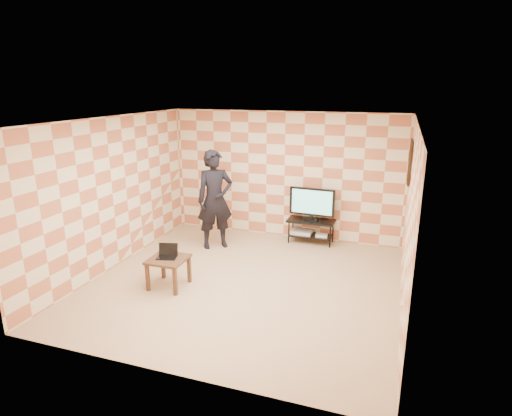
% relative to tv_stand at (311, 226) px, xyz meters
% --- Properties ---
extents(floor, '(5.00, 5.00, 0.00)m').
position_rel_tv_stand_xyz_m(floor, '(-0.66, -2.24, -0.37)').
color(floor, tan).
rests_on(floor, ground).
extents(wall_back, '(5.00, 0.02, 2.70)m').
position_rel_tv_stand_xyz_m(wall_back, '(-0.66, 0.26, 0.98)').
color(wall_back, beige).
rests_on(wall_back, ground).
extents(wall_front, '(5.00, 0.02, 2.70)m').
position_rel_tv_stand_xyz_m(wall_front, '(-0.66, -4.74, 0.98)').
color(wall_front, beige).
rests_on(wall_front, ground).
extents(wall_left, '(0.02, 5.00, 2.70)m').
position_rel_tv_stand_xyz_m(wall_left, '(-3.16, -2.24, 0.98)').
color(wall_left, beige).
rests_on(wall_left, ground).
extents(wall_right, '(0.02, 5.00, 2.70)m').
position_rel_tv_stand_xyz_m(wall_right, '(1.84, -2.24, 0.98)').
color(wall_right, beige).
rests_on(wall_right, ground).
extents(ceiling, '(5.00, 5.00, 0.02)m').
position_rel_tv_stand_xyz_m(ceiling, '(-0.66, -2.24, 2.33)').
color(ceiling, white).
rests_on(ceiling, wall_back).
extents(wall_art, '(0.04, 0.72, 0.72)m').
position_rel_tv_stand_xyz_m(wall_art, '(1.81, -0.69, 1.58)').
color(wall_art, black).
rests_on(wall_art, wall_right).
extents(tv_stand, '(0.99, 0.44, 0.50)m').
position_rel_tv_stand_xyz_m(tv_stand, '(0.00, 0.00, 0.00)').
color(tv_stand, black).
rests_on(tv_stand, floor).
extents(tv, '(0.94, 0.19, 0.68)m').
position_rel_tv_stand_xyz_m(tv, '(0.00, -0.00, 0.51)').
color(tv, black).
rests_on(tv, tv_stand).
extents(dvd_player, '(0.44, 0.31, 0.07)m').
position_rel_tv_stand_xyz_m(dvd_player, '(-0.20, 0.02, -0.16)').
color(dvd_player, silver).
rests_on(dvd_player, tv_stand).
extents(game_console, '(0.25, 0.19, 0.05)m').
position_rel_tv_stand_xyz_m(game_console, '(0.23, -0.04, -0.17)').
color(game_console, silver).
rests_on(game_console, tv_stand).
extents(side_table, '(0.60, 0.60, 0.50)m').
position_rel_tv_stand_xyz_m(side_table, '(-1.80, -2.76, 0.05)').
color(side_table, '#341A0E').
rests_on(side_table, floor).
extents(laptop, '(0.37, 0.32, 0.21)m').
position_rel_tv_stand_xyz_m(laptop, '(-1.84, -2.71, 0.18)').
color(laptop, black).
rests_on(laptop, side_table).
extents(person, '(0.87, 0.82, 2.00)m').
position_rel_tv_stand_xyz_m(person, '(-1.80, -0.84, 0.63)').
color(person, black).
rests_on(person, floor).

